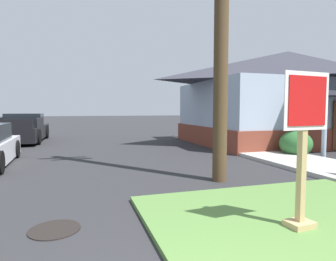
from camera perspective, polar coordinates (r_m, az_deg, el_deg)
The scene contains 7 objects.
grass_corner_patch at distance 4.53m, azimuth 30.24°, elevation -17.70°, with size 4.56×4.67×0.08m, color #567F3D.
sidewalk_strip at distance 10.15m, azimuth 23.95°, elevation -5.41°, with size 2.20×18.80×0.12m, color #B2AFA8.
stop_sign at distance 4.24m, azimuth 25.38°, elevation -3.94°, with size 0.76×0.31×2.10m.
manhole_cover at distance 4.52m, azimuth -21.70°, elevation -17.89°, with size 0.70×0.70×0.02m, color black.
pickup_truck_black at distance 16.89m, azimuth -27.07°, elevation 0.09°, with size 2.25×5.25×1.48m.
corner_house at distance 16.06m, azimuth 22.70°, elevation 6.37°, with size 10.10×8.12×4.67m.
shrub_near_porch at distance 11.28m, azimuth 24.14°, elevation -2.41°, with size 1.13×1.13×0.93m, color #2D612E.
Camera 1 is at (-0.90, -1.06, 1.68)m, focal length 30.53 mm.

